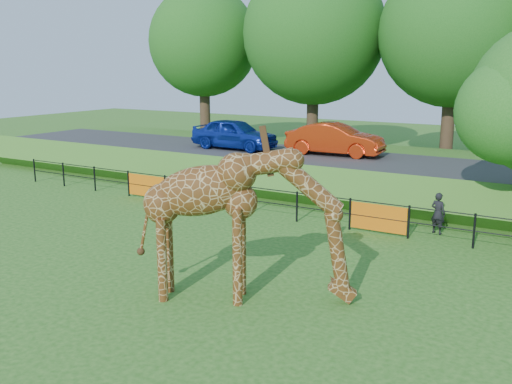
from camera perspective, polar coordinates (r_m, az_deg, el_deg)
ground at (r=14.13m, az=-10.88°, el=-10.42°), size 90.00×90.00×0.00m
giraffe at (r=13.24m, az=-1.01°, el=-3.31°), size 5.08×2.99×3.68m
perimeter_fence at (r=20.30m, az=4.11°, el=-1.46°), size 28.07×0.10×1.10m
embankment at (r=27.06m, az=11.25°, el=2.08°), size 40.00×9.00×1.30m
road at (r=25.55m, az=10.19°, el=3.13°), size 40.00×5.00×0.12m
car_blue at (r=28.15m, az=-2.17°, el=5.84°), size 4.41×1.86×1.49m
car_red at (r=26.46m, az=7.90°, el=5.26°), size 4.50×1.79×1.46m
visitor at (r=19.72m, az=17.74°, el=-2.03°), size 0.59×0.47×1.39m
bg_tree_line at (r=32.43m, az=19.03°, el=14.97°), size 37.30×8.80×11.82m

